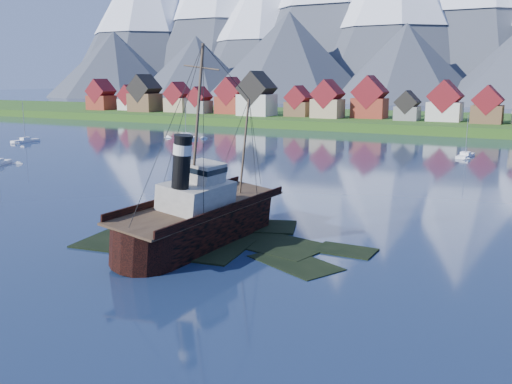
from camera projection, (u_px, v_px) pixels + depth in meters
The scene contains 9 objects.
ground at pixel (197, 244), 61.41m from camera, with size 1400.00×1400.00×0.00m, color #182643.
shoal at pixel (222, 244), 62.52m from camera, with size 31.71×21.24×1.14m.
shore_bank at pixel (457, 127), 208.44m from camera, with size 600.00×80.00×3.20m, color #1E4513.
seawall at pixel (437, 136), 175.57m from camera, with size 600.00×2.50×2.00m, color #3F3D38.
town at pixel (355, 102), 206.55m from camera, with size 250.96×16.69×17.30m.
tugboat_wreck at pixel (207, 215), 62.58m from camera, with size 6.48×27.90×22.11m.
sailboat_b at pixel (25, 141), 157.77m from camera, with size 2.72×8.17×11.63m.
sailboat_c at pixel (186, 137), 168.34m from camera, with size 9.85×6.33×12.55m.
sailboat_e at pixel (465, 156), 128.32m from camera, with size 3.03×8.69×9.88m.
Camera 1 is at (33.41, -49.16, 17.58)m, focal length 40.00 mm.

